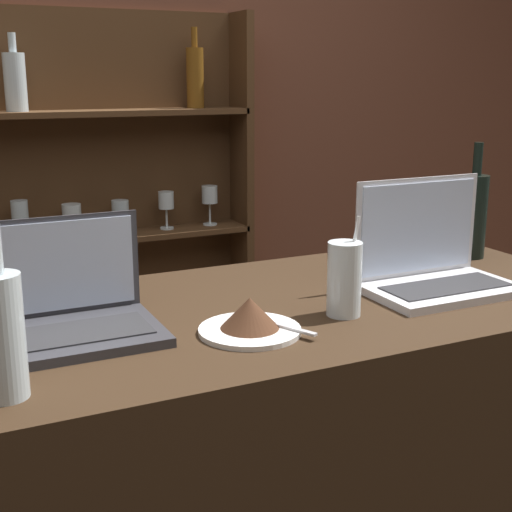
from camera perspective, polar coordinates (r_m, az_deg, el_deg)
The scene contains 8 objects.
back_wall at distance 2.70m, azimuth -12.62°, elevation 9.79°, with size 7.00×0.06×2.70m.
back_shelf at distance 2.66m, azimuth -14.78°, elevation 0.69°, with size 1.34×0.18×1.77m.
laptop_near at distance 1.36m, azimuth -14.69°, elevation -4.32°, with size 0.31×0.23×0.21m.
laptop_far at distance 1.64m, azimuth 13.94°, elevation -0.64°, with size 0.33×0.21×0.25m.
cake_plate at distance 1.33m, azimuth -0.49°, elevation -5.06°, with size 0.19×0.19×0.07m.
water_glass at distance 1.43m, azimuth 7.08°, elevation -1.83°, with size 0.07×0.07×0.20m.
wine_bottle_dark at distance 1.95m, azimuth 17.01°, elevation 3.22°, with size 0.07×0.07×0.30m.
wine_bottle_clear at distance 1.11m, azimuth -19.73°, elevation -5.83°, with size 0.07×0.07×0.26m.
Camera 1 is at (-0.61, -0.93, 1.54)m, focal length 50.00 mm.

